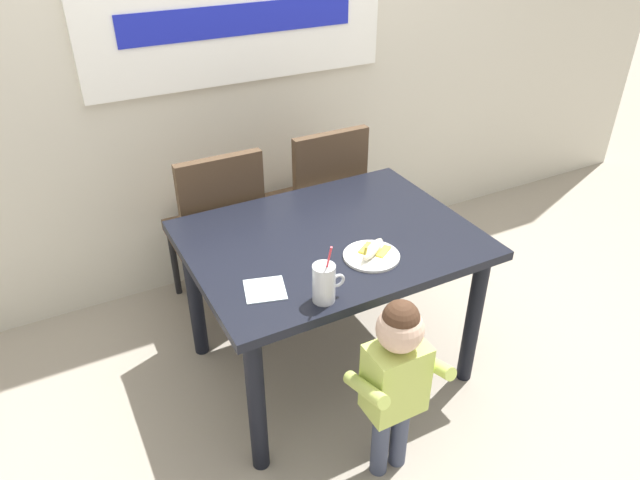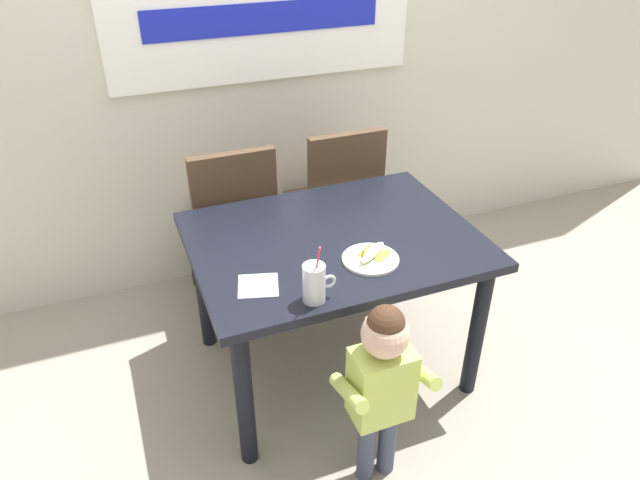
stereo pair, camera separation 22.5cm
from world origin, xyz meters
The scene contains 10 objects.
ground_plane centered at (0.00, 0.00, 0.00)m, with size 24.00×24.00×0.00m, color #9E9384.
back_wall centered at (0.00, 1.08, 1.45)m, with size 6.40×0.17×2.90m.
dining_table centered at (0.00, 0.00, 0.63)m, with size 1.21×0.92×0.74m.
dining_chair_left centered at (-0.30, 0.64, 0.54)m, with size 0.44×0.44×0.96m.
dining_chair_right centered at (0.30, 0.66, 0.54)m, with size 0.44×0.44×0.96m.
toddler_standing centered at (-0.07, -0.63, 0.53)m, with size 0.33×0.24×0.84m.
milk_cup centered at (-0.24, -0.38, 0.80)m, with size 0.13×0.08×0.25m.
snack_plate centered at (0.07, -0.22, 0.74)m, with size 0.23×0.23×0.01m, color white.
peeled_banana centered at (0.08, -0.21, 0.77)m, with size 0.17×0.15×0.07m.
paper_napkin centered at (-0.40, -0.22, 0.74)m, with size 0.15×0.15×0.00m, color silver.
Camera 1 is at (-1.04, -1.87, 2.05)m, focal length 32.85 mm.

